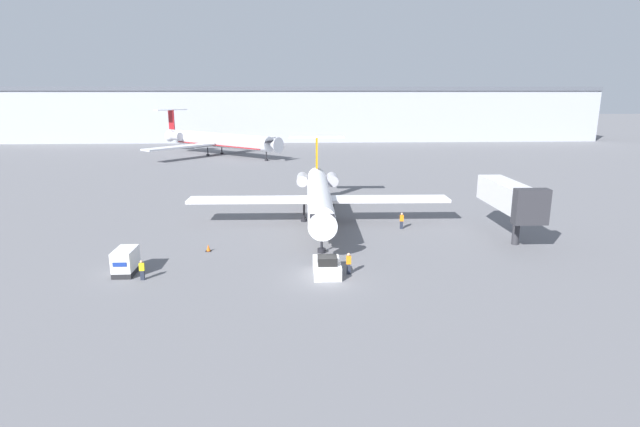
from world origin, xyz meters
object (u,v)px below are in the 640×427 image
(worker_on_apron, at_px, (142,270))
(airplane_main, at_px, (319,195))
(worker_near_tug, at_px, (349,263))
(airplane_parked_far_left, at_px, (218,140))
(pushback_tug, at_px, (327,266))
(luggage_cart, at_px, (126,261))
(jet_bridge, at_px, (510,197))
(traffic_cone_left, at_px, (208,248))
(worker_by_wing, at_px, (402,220))

(worker_on_apron, bearing_deg, airplane_main, 49.09)
(worker_near_tug, distance_m, airplane_parked_far_left, 84.93)
(pushback_tug, relative_size, worker_on_apron, 2.27)
(pushback_tug, distance_m, luggage_cart, 16.95)
(worker_near_tug, xyz_separation_m, worker_on_apron, (-16.97, -0.53, -0.12))
(airplane_parked_far_left, xyz_separation_m, jet_bridge, (40.77, -72.02, 0.77))
(pushback_tug, bearing_deg, luggage_cart, 176.86)
(pushback_tug, xyz_separation_m, airplane_parked_far_left, (-21.30, 81.63, 2.99))
(traffic_cone_left, height_order, jet_bridge, jet_bridge)
(worker_on_apron, bearing_deg, worker_by_wing, 30.72)
(pushback_tug, height_order, jet_bridge, jet_bridge)
(worker_near_tug, bearing_deg, worker_on_apron, -178.20)
(worker_near_tug, bearing_deg, pushback_tug, 178.42)
(luggage_cart, xyz_separation_m, worker_near_tug, (18.75, -0.98, -0.10))
(traffic_cone_left, bearing_deg, worker_by_wing, 19.41)
(worker_on_apron, distance_m, jet_bridge, 36.25)
(luggage_cart, relative_size, airplane_parked_far_left, 0.09)
(worker_by_wing, height_order, jet_bridge, jet_bridge)
(pushback_tug, bearing_deg, worker_by_wing, 56.38)
(pushback_tug, bearing_deg, jet_bridge, 26.25)
(luggage_cart, height_order, worker_on_apron, luggage_cart)
(airplane_main, bearing_deg, worker_near_tug, -84.17)
(airplane_main, relative_size, worker_by_wing, 16.45)
(worker_near_tug, relative_size, jet_bridge, 0.17)
(pushback_tug, height_order, airplane_parked_far_left, airplane_parked_far_left)
(luggage_cart, relative_size, jet_bridge, 0.25)
(worker_near_tug, xyz_separation_m, worker_by_wing, (7.41, 13.95, -0.02))
(worker_on_apron, xyz_separation_m, traffic_cone_left, (4.10, 7.34, -0.56))
(airplane_main, xyz_separation_m, worker_on_apron, (-15.23, -17.57, -2.50))
(luggage_cart, xyz_separation_m, traffic_cone_left, (5.88, 5.83, -0.77))
(worker_by_wing, bearing_deg, airplane_main, 161.33)
(airplane_parked_far_left, distance_m, jet_bridge, 82.77)
(airplane_main, height_order, luggage_cart, airplane_main)
(airplane_parked_far_left, bearing_deg, luggage_cart, -86.89)
(worker_near_tug, relative_size, worker_by_wing, 1.01)
(worker_near_tug, bearing_deg, luggage_cart, 177.02)
(worker_on_apron, bearing_deg, traffic_cone_left, 60.82)
(worker_on_apron, relative_size, traffic_cone_left, 2.51)
(airplane_main, relative_size, jet_bridge, 2.70)
(airplane_main, distance_m, worker_by_wing, 9.95)
(worker_on_apron, height_order, jet_bridge, jet_bridge)
(airplane_main, bearing_deg, worker_by_wing, -18.67)
(airplane_main, distance_m, airplane_parked_far_left, 68.09)
(luggage_cart, height_order, worker_by_wing, luggage_cart)
(jet_bridge, bearing_deg, worker_by_wing, 157.23)
(worker_near_tug, height_order, traffic_cone_left, worker_near_tug)
(luggage_cart, distance_m, jet_bridge, 37.56)
(pushback_tug, bearing_deg, airplane_parked_far_left, 104.62)
(airplane_parked_far_left, bearing_deg, worker_near_tug, -74.19)
(airplane_main, distance_m, luggage_cart, 23.51)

